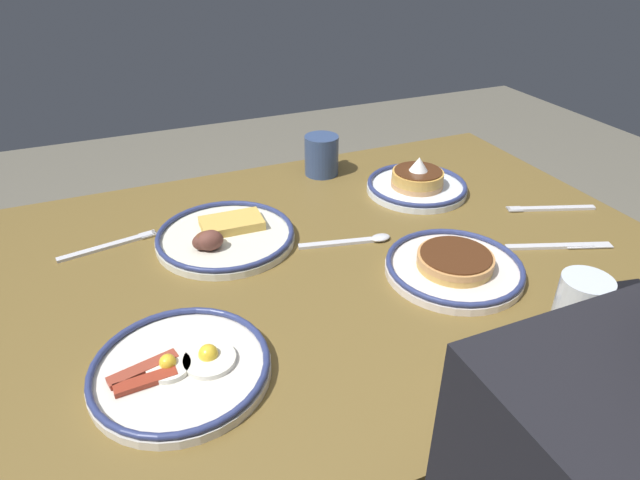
% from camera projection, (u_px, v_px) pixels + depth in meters
% --- Properties ---
extents(dining_table, '(1.25, 0.92, 0.74)m').
position_uv_depth(dining_table, '(345.00, 297.00, 1.07)').
color(dining_table, brown).
rests_on(dining_table, ground_plane).
extents(plate_near_main, '(0.27, 0.27, 0.05)m').
position_uv_depth(plate_near_main, '(224.00, 236.00, 1.05)').
color(plate_near_main, silver).
rests_on(plate_near_main, dining_table).
extents(plate_center_pancakes, '(0.23, 0.23, 0.08)m').
position_uv_depth(plate_center_pancakes, '(417.00, 184.00, 1.24)').
color(plate_center_pancakes, white).
rests_on(plate_center_pancakes, dining_table).
extents(plate_far_companion, '(0.25, 0.25, 0.04)m').
position_uv_depth(plate_far_companion, '(454.00, 266.00, 0.96)').
color(plate_far_companion, silver).
rests_on(plate_far_companion, dining_table).
extents(plate_far_side, '(0.25, 0.25, 0.04)m').
position_uv_depth(plate_far_side, '(181.00, 368.00, 0.74)').
color(plate_far_side, silver).
rests_on(plate_far_side, dining_table).
extents(coffee_mug, '(0.10, 0.09, 0.10)m').
position_uv_depth(coffee_mug, '(322.00, 154.00, 1.31)').
color(coffee_mug, '#334772').
rests_on(coffee_mug, dining_table).
extents(drinking_glass, '(0.07, 0.07, 0.12)m').
position_uv_depth(drinking_glass, '(577.00, 315.00, 0.78)').
color(drinking_glass, silver).
rests_on(drinking_glass, dining_table).
extents(cell_phone, '(0.16, 0.10, 0.01)m').
position_uv_depth(cell_phone, '(615.00, 298.00, 0.90)').
color(cell_phone, black).
rests_on(cell_phone, dining_table).
extents(fork_near, '(0.19, 0.08, 0.01)m').
position_uv_depth(fork_near, '(550.00, 208.00, 1.17)').
color(fork_near, silver).
rests_on(fork_near, dining_table).
extents(fork_far, '(0.19, 0.05, 0.01)m').
position_uv_depth(fork_far, '(109.00, 246.00, 1.04)').
color(fork_far, silver).
rests_on(fork_far, dining_table).
extents(butter_knife, '(0.20, 0.09, 0.01)m').
position_uv_depth(butter_knife, '(558.00, 246.00, 1.04)').
color(butter_knife, silver).
rests_on(butter_knife, dining_table).
extents(tea_spoon, '(0.18, 0.06, 0.01)m').
position_uv_depth(tea_spoon, '(358.00, 240.00, 1.05)').
color(tea_spoon, silver).
rests_on(tea_spoon, dining_table).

